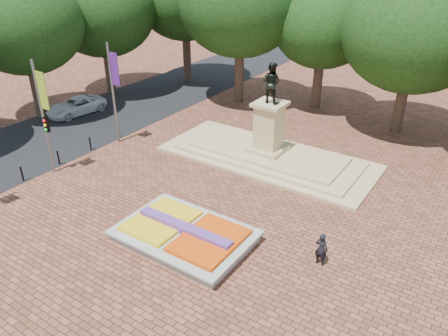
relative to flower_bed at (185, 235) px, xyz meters
The scene contains 10 objects.
ground 2.28m from the flower_bed, 117.19° to the left, with size 90.00×90.00×0.00m, color brown.
asphalt_street 17.49m from the flower_bed, 156.41° to the left, with size 9.00×90.00×0.02m, color black.
flower_bed is the anchor object (origin of this frame).
monument 10.07m from the flower_bed, 95.87° to the left, with size 14.00×6.00×6.40m.
tree_row_back 21.01m from the flower_bed, 86.26° to the left, with size 44.80×8.80×10.43m.
tree_row_street 22.40m from the flower_bed, 162.01° to the left, with size 8.40×25.40×9.98m.
banner_poles 11.66m from the flower_bed, behind, with size 0.88×11.17×7.00m.
bollard_row 11.74m from the flower_bed, behind, with size 0.12×13.12×0.98m.
van 20.16m from the flower_bed, 154.86° to the left, with size 2.26×4.89×1.36m, color white.
pedestrian 6.36m from the flower_bed, 19.02° to the left, with size 0.59×0.38×1.61m, color black.
Camera 1 is at (12.01, -15.02, 12.86)m, focal length 35.00 mm.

